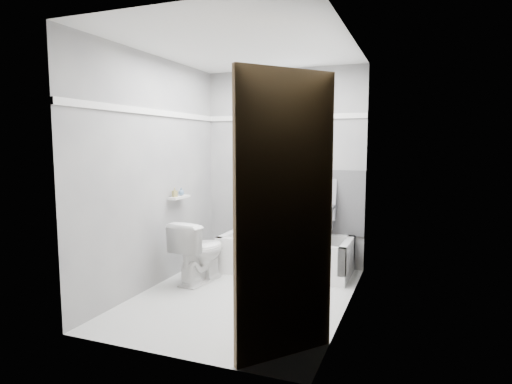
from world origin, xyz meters
The scene contains 19 objects.
floor centered at (0.00, 0.00, 0.00)m, with size 2.60×2.60×0.00m, color white.
ceiling centered at (0.00, 0.00, 2.40)m, with size 2.60×2.60×0.00m, color silver.
wall_back centered at (0.00, 1.30, 1.20)m, with size 2.00×0.02×2.40m, color slate.
wall_front centered at (0.00, -1.30, 1.20)m, with size 2.00×0.02×2.40m, color slate.
wall_left centered at (-1.00, 0.00, 1.20)m, with size 0.02×2.60×2.40m, color slate.
wall_right centered at (1.00, 0.00, 1.20)m, with size 0.02×2.60×2.40m, color slate.
bathtub centered at (0.15, 0.93, 0.21)m, with size 1.50×0.70×0.42m, color white, non-canonical shape.
office_chair centered at (0.42, 0.98, 0.61)m, with size 0.56×0.56×0.97m, color slate, non-canonical shape.
toilet centered at (-0.62, 0.25, 0.33)m, with size 0.38×0.68×0.67m, color white.
door centered at (0.98, -1.28, 1.00)m, with size 0.78×0.78×2.00m, color #533A1E, non-canonical shape.
window centered at (0.25, 1.29, 2.02)m, with size 0.66×0.04×0.40m, color black, non-canonical shape.
backerboard centered at (0.25, 1.29, 0.80)m, with size 1.50×0.02×0.78m, color #4C4C4F.
trim_back centered at (0.00, 1.29, 1.82)m, with size 2.00×0.02×0.06m, color white.
trim_left centered at (-0.99, 0.00, 1.82)m, with size 0.02×2.60×0.06m, color white.
pole centered at (-0.08, 1.06, 1.05)m, with size 0.02×0.02×1.95m, color silver.
shelf centered at (-0.93, 0.37, 0.90)m, with size 0.10×0.32×0.03m, color silver.
soap_bottle_a centered at (-0.94, 0.29, 0.97)m, with size 0.05×0.05×0.11m, color olive.
soap_bottle_b centered at (-0.94, 0.43, 0.96)m, with size 0.06×0.06×0.08m, color slate.
faucet centered at (-0.20, 1.27, 0.55)m, with size 0.26×0.10×0.16m, color silver, non-canonical shape.
Camera 1 is at (1.59, -3.76, 1.50)m, focal length 30.00 mm.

